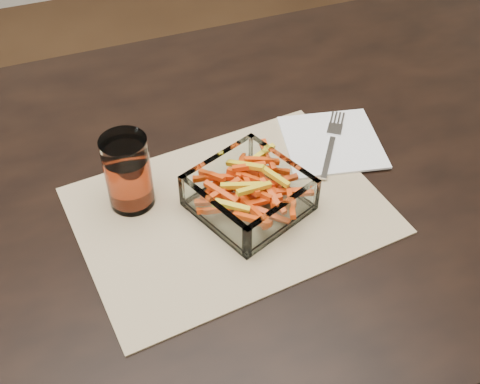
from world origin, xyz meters
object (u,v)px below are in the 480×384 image
(tumbler, at_px, (128,174))
(fork, at_px, (332,141))
(glass_bowl, at_px, (249,195))
(dining_table, at_px, (218,213))

(tumbler, xyz_separation_m, fork, (0.35, 0.01, -0.05))
(glass_bowl, relative_size, tumbler, 1.60)
(dining_table, relative_size, tumbler, 13.22)
(dining_table, height_order, glass_bowl, glass_bowl)
(dining_table, xyz_separation_m, tumbler, (-0.14, -0.01, 0.15))
(glass_bowl, xyz_separation_m, tumbler, (-0.16, 0.07, 0.03))
(dining_table, xyz_separation_m, fork, (0.21, 0.00, 0.10))
(fork, bearing_deg, glass_bowl, -119.54)
(glass_bowl, distance_m, fork, 0.21)
(dining_table, distance_m, fork, 0.23)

